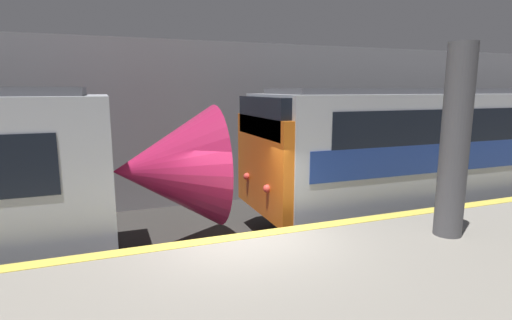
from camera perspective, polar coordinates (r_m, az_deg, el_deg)
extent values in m
plane|color=#33302D|center=(7.84, -2.17, -18.15)|extent=(120.00, 120.00, 0.00)
cube|color=#EAD14C|center=(7.24, -1.84, -10.80)|extent=(40.00, 0.30, 0.01)
cube|color=#939399|center=(12.79, -10.92, 4.93)|extent=(50.00, 0.15, 5.19)
cylinder|color=#56565B|center=(7.72, 26.55, 2.30)|extent=(0.48, 0.48, 3.36)
cone|color=#B21E4C|center=(8.87, -12.69, -1.14)|extent=(2.20, 2.71, 2.71)
sphere|color=#F2EFCC|center=(9.14, -6.68, -3.39)|extent=(0.20, 0.20, 0.20)
cube|color=black|center=(15.09, 32.49, -4.30)|extent=(15.39, 2.43, 0.73)
cube|color=orange|center=(9.45, 0.92, -0.73)|extent=(0.25, 2.91, 2.29)
cube|color=black|center=(9.31, 0.94, 6.19)|extent=(0.25, 2.61, 0.91)
sphere|color=#EA4C42|center=(8.88, 1.58, -4.10)|extent=(0.18, 0.18, 0.18)
sphere|color=#EA4C42|center=(10.09, -1.31, -2.35)|extent=(0.18, 0.18, 0.18)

